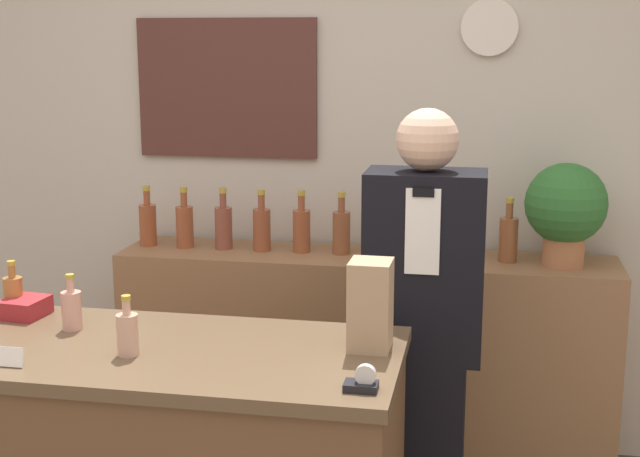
% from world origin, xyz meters
% --- Properties ---
extents(back_wall, '(5.20, 0.09, 2.70)m').
position_xyz_m(back_wall, '(-0.01, 2.00, 1.35)').
color(back_wall, beige).
rests_on(back_wall, ground_plane).
extents(back_shelf, '(2.12, 0.41, 0.93)m').
position_xyz_m(back_shelf, '(0.17, 1.74, 0.46)').
color(back_shelf, '#8E6642').
rests_on(back_shelf, ground_plane).
extents(shopkeeper, '(0.41, 0.26, 1.61)m').
position_xyz_m(shopkeeper, '(0.47, 1.05, 0.80)').
color(shopkeeper, black).
rests_on(shopkeeper, ground_plane).
extents(potted_plant, '(0.33, 0.33, 0.42)m').
position_xyz_m(potted_plant, '(0.98, 1.72, 1.17)').
color(potted_plant, '#B27047').
rests_on(potted_plant, back_shelf).
extents(paper_bag, '(0.13, 0.13, 0.27)m').
position_xyz_m(paper_bag, '(0.34, 0.60, 1.06)').
color(paper_bag, tan).
rests_on(paper_bag, display_counter).
extents(tape_dispenser, '(0.09, 0.06, 0.07)m').
position_xyz_m(tape_dispenser, '(0.37, 0.27, 0.94)').
color(tape_dispenser, black).
rests_on(tape_dispenser, display_counter).
extents(price_card_right, '(0.09, 0.02, 0.06)m').
position_xyz_m(price_card_right, '(-0.64, 0.26, 0.95)').
color(price_card_right, white).
rests_on(price_card_right, display_counter).
extents(gift_box, '(0.14, 0.16, 0.06)m').
position_xyz_m(gift_box, '(-0.83, 0.70, 0.95)').
color(gift_box, maroon).
rests_on(gift_box, display_counter).
extents(counter_bottle_0, '(0.06, 0.06, 0.18)m').
position_xyz_m(counter_bottle_0, '(-0.89, 0.72, 0.99)').
color(counter_bottle_0, '#A76733').
rests_on(counter_bottle_0, display_counter).
extents(counter_bottle_1, '(0.06, 0.06, 0.18)m').
position_xyz_m(counter_bottle_1, '(-0.61, 0.60, 0.99)').
color(counter_bottle_1, tan).
rests_on(counter_bottle_1, display_counter).
extents(counter_bottle_2, '(0.06, 0.06, 0.18)m').
position_xyz_m(counter_bottle_2, '(-0.35, 0.41, 0.99)').
color(counter_bottle_2, tan).
rests_on(counter_bottle_2, display_counter).
extents(shelf_bottle_0, '(0.08, 0.08, 0.27)m').
position_xyz_m(shelf_bottle_0, '(-0.81, 1.75, 1.03)').
color(shelf_bottle_0, brown).
rests_on(shelf_bottle_0, back_shelf).
extents(shelf_bottle_1, '(0.08, 0.08, 0.27)m').
position_xyz_m(shelf_bottle_1, '(-0.63, 1.74, 1.03)').
color(shelf_bottle_1, brown).
rests_on(shelf_bottle_1, back_shelf).
extents(shelf_bottle_2, '(0.08, 0.08, 0.27)m').
position_xyz_m(shelf_bottle_2, '(-0.46, 1.75, 1.03)').
color(shelf_bottle_2, brown).
rests_on(shelf_bottle_2, back_shelf).
extents(shelf_bottle_3, '(0.08, 0.08, 0.27)m').
position_xyz_m(shelf_bottle_3, '(-0.28, 1.75, 1.03)').
color(shelf_bottle_3, brown).
rests_on(shelf_bottle_3, back_shelf).
extents(shelf_bottle_4, '(0.08, 0.08, 0.27)m').
position_xyz_m(shelf_bottle_4, '(-0.11, 1.75, 1.03)').
color(shelf_bottle_4, brown).
rests_on(shelf_bottle_4, back_shelf).
extents(shelf_bottle_5, '(0.08, 0.08, 0.27)m').
position_xyz_m(shelf_bottle_5, '(0.07, 1.75, 1.03)').
color(shelf_bottle_5, brown).
rests_on(shelf_bottle_5, back_shelf).
extents(shelf_bottle_6, '(0.08, 0.08, 0.27)m').
position_xyz_m(shelf_bottle_6, '(0.24, 1.74, 1.03)').
color(shelf_bottle_6, brown).
rests_on(shelf_bottle_6, back_shelf).
extents(shelf_bottle_7, '(0.08, 0.08, 0.27)m').
position_xyz_m(shelf_bottle_7, '(0.41, 1.75, 1.03)').
color(shelf_bottle_7, brown).
rests_on(shelf_bottle_7, back_shelf).
extents(shelf_bottle_8, '(0.08, 0.08, 0.27)m').
position_xyz_m(shelf_bottle_8, '(0.59, 1.73, 1.03)').
color(shelf_bottle_8, brown).
rests_on(shelf_bottle_8, back_shelf).
extents(shelf_bottle_9, '(0.08, 0.08, 0.27)m').
position_xyz_m(shelf_bottle_9, '(0.76, 1.75, 1.03)').
color(shelf_bottle_9, brown).
rests_on(shelf_bottle_9, back_shelf).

